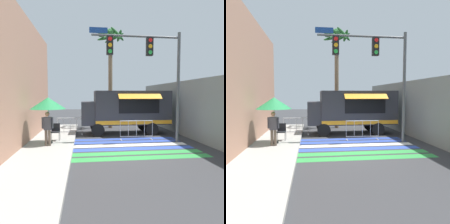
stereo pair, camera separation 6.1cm
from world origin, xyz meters
TOP-DOWN VIEW (x-y plane):
  - ground_plane at (0.00, 0.00)m, footprint 60.00×60.00m
  - sidewalk_left at (-4.68, 0.00)m, footprint 4.40×16.00m
  - building_left_facade at (-4.90, 0.00)m, footprint 0.25×16.00m
  - concrete_wall_right at (4.18, 3.00)m, footprint 0.20×16.00m
  - crosswalk_painted at (0.00, 0.32)m, footprint 6.40×4.36m
  - food_truck at (0.65, 4.08)m, footprint 5.59×2.58m
  - traffic_signal_pole at (1.41, 1.12)m, footprint 4.73×0.29m
  - patio_umbrella at (-3.71, 1.00)m, footprint 1.71×1.71m
  - folding_chair at (-3.47, 1.72)m, footprint 0.45×0.45m
  - vendor_person at (-3.66, 0.46)m, footprint 0.53×0.21m
  - barricade_front at (0.93, 1.94)m, footprint 1.87×0.44m
  - barricade_side at (-2.84, 3.99)m, footprint 1.60×0.44m
  - palm_tree at (0.05, 6.72)m, footprint 2.38×2.41m

SIDE VIEW (x-z plane):
  - ground_plane at x=0.00m, z-range 0.00..0.00m
  - crosswalk_painted at x=0.00m, z-range 0.00..0.01m
  - sidewalk_left at x=-4.68m, z-range 0.00..0.14m
  - barricade_side at x=-2.84m, z-range -0.02..1.08m
  - barricade_front at x=0.93m, z-range -0.01..1.09m
  - folding_chair at x=-3.47m, z-range 0.23..1.11m
  - vendor_person at x=-3.66m, z-range 0.24..1.84m
  - food_truck at x=0.65m, z-range 0.25..3.02m
  - concrete_wall_right at x=4.18m, z-range 0.00..3.39m
  - patio_umbrella at x=-3.71m, z-range 0.97..3.23m
  - building_left_facade at x=-4.90m, z-range 0.00..6.48m
  - traffic_signal_pole at x=1.41m, z-range 1.31..7.15m
  - palm_tree at x=0.05m, z-range 1.72..9.21m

